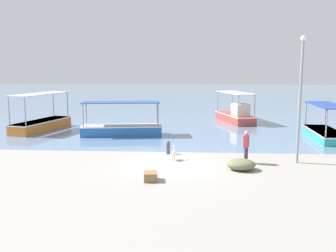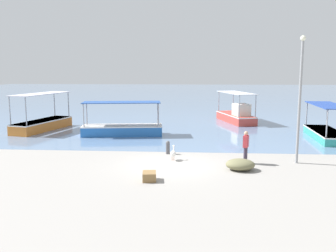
# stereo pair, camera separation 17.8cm
# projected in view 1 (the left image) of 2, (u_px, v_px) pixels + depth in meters

# --- Properties ---
(ground) EXTENTS (120.00, 120.00, 0.00)m
(ground) POSITION_uv_depth(u_px,v_px,m) (170.00, 165.00, 18.96)
(ground) COLOR gray
(harbor_water) EXTENTS (110.00, 90.00, 0.00)m
(harbor_water) POSITION_uv_depth(u_px,v_px,m) (186.00, 96.00, 66.29)
(harbor_water) COLOR #617DA0
(harbor_water) RESTS_ON ground
(fishing_boat_near_right) EXTENTS (3.05, 6.21, 2.90)m
(fishing_boat_near_right) POSITION_uv_depth(u_px,v_px,m) (41.00, 123.00, 29.46)
(fishing_boat_near_right) COLOR orange
(fishing_boat_near_right) RESTS_ON harbor_water
(fishing_boat_center) EXTENTS (3.24, 5.89, 2.68)m
(fishing_boat_center) POSITION_uv_depth(u_px,v_px,m) (236.00, 115.00, 33.84)
(fishing_boat_center) COLOR #C14137
(fishing_boat_center) RESTS_ON harbor_water
(fishing_boat_far_right) EXTENTS (2.11, 5.85, 2.38)m
(fishing_boat_far_right) POSITION_uv_depth(u_px,v_px,m) (325.00, 132.00, 26.02)
(fishing_boat_far_right) COLOR teal
(fishing_boat_far_right) RESTS_ON harbor_water
(fishing_boat_outer) EXTENTS (6.00, 2.54, 2.44)m
(fishing_boat_outer) POSITION_uv_depth(u_px,v_px,m) (122.00, 128.00, 27.31)
(fishing_boat_outer) COLOR #296AB9
(fishing_boat_outer) RESTS_ON harbor_water
(pelican) EXTENTS (0.37, 0.80, 0.80)m
(pelican) POSITION_uv_depth(u_px,v_px,m) (174.00, 153.00, 19.92)
(pelican) COLOR #E0997A
(pelican) RESTS_ON ground
(lamp_post) EXTENTS (0.28, 0.28, 6.47)m
(lamp_post) POSITION_uv_depth(u_px,v_px,m) (300.00, 94.00, 18.91)
(lamp_post) COLOR gray
(lamp_post) RESTS_ON ground
(mooring_bollard) EXTENTS (0.23, 0.23, 0.76)m
(mooring_bollard) POSITION_uv_depth(u_px,v_px,m) (168.00, 147.00, 21.41)
(mooring_bollard) COLOR #47474C
(mooring_bollard) RESTS_ON ground
(fisherman_standing) EXTENTS (0.35, 0.45, 1.69)m
(fisherman_standing) POSITION_uv_depth(u_px,v_px,m) (246.00, 146.00, 19.21)
(fisherman_standing) COLOR #3C3246
(fisherman_standing) RESTS_ON ground
(net_pile) EXTENTS (1.40, 1.19, 0.54)m
(net_pile) POSITION_uv_depth(u_px,v_px,m) (241.00, 164.00, 18.06)
(net_pile) COLOR #706C4A
(net_pile) RESTS_ON ground
(cargo_crate) EXTENTS (0.66, 0.81, 0.38)m
(cargo_crate) POSITION_uv_depth(u_px,v_px,m) (151.00, 176.00, 16.35)
(cargo_crate) COLOR olive
(cargo_crate) RESTS_ON ground
(glass_bottle) EXTENTS (0.07, 0.07, 0.27)m
(glass_bottle) POSITION_uv_depth(u_px,v_px,m) (233.00, 162.00, 19.10)
(glass_bottle) COLOR #3F7F4C
(glass_bottle) RESTS_ON ground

